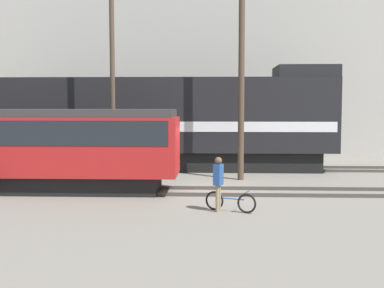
# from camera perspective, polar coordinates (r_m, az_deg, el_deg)

# --- Properties ---
(ground_plane) EXTENTS (120.00, 120.00, 0.00)m
(ground_plane) POSITION_cam_1_polar(r_m,az_deg,el_deg) (19.14, 0.47, -5.47)
(ground_plane) COLOR slate
(track_near) EXTENTS (60.00, 1.50, 0.14)m
(track_near) POSITION_cam_1_polar(r_m,az_deg,el_deg) (18.48, 0.40, -5.60)
(track_near) COLOR #47423D
(track_near) RESTS_ON ground
(track_far) EXTENTS (60.00, 1.51, 0.14)m
(track_far) POSITION_cam_1_polar(r_m,az_deg,el_deg) (25.18, 0.94, -2.89)
(track_far) COLOR #47423D
(track_far) RESTS_ON ground
(building_backdrop) EXTENTS (37.79, 6.00, 15.76)m
(building_backdrop) POSITION_cam_1_polar(r_m,az_deg,el_deg) (34.26, 1.35, 12.17)
(building_backdrop) COLOR #B7B2A8
(building_backdrop) RESTS_ON ground
(freight_locomotive) EXTENTS (19.09, 3.04, 5.34)m
(freight_locomotive) POSITION_cam_1_polar(r_m,az_deg,el_deg) (25.18, -4.83, 2.62)
(freight_locomotive) COLOR black
(freight_locomotive) RESTS_ON ground
(streetcar) EXTENTS (12.09, 2.54, 3.20)m
(streetcar) POSITION_cam_1_polar(r_m,az_deg,el_deg) (19.67, -19.56, -0.08)
(streetcar) COLOR black
(streetcar) RESTS_ON ground
(bicycle) EXTENTS (1.59, 0.76, 0.68)m
(bicycle) POSITION_cam_1_polar(r_m,az_deg,el_deg) (15.27, 4.57, -6.85)
(bicycle) COLOR black
(bicycle) RESTS_ON ground
(person) EXTENTS (0.34, 0.42, 1.73)m
(person) POSITION_cam_1_polar(r_m,az_deg,el_deg) (15.14, 3.14, -4.09)
(person) COLOR #8C7A5B
(person) RESTS_ON ground
(utility_pole_center) EXTENTS (0.22, 0.22, 9.17)m
(utility_pole_center) POSITION_cam_1_polar(r_m,az_deg,el_deg) (22.07, -9.41, 7.75)
(utility_pole_center) COLOR #4C3D2D
(utility_pole_center) RESTS_ON ground
(utility_pole_right) EXTENTS (0.27, 0.27, 9.65)m
(utility_pole_right) POSITION_cam_1_polar(r_m,az_deg,el_deg) (21.66, 5.88, 8.49)
(utility_pole_right) COLOR #4C3D2D
(utility_pole_right) RESTS_ON ground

